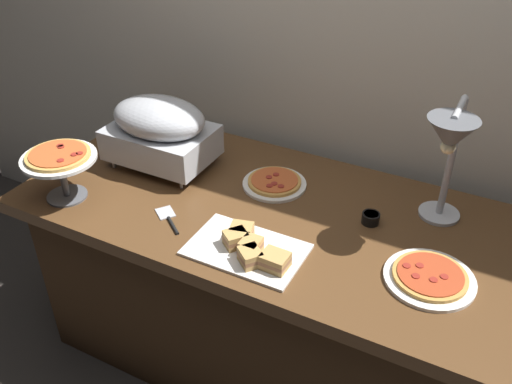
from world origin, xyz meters
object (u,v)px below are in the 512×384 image
at_px(chafing_dish, 160,130).
at_px(pizza_plate_raised_stand, 60,161).
at_px(serving_spatula, 169,219).
at_px(pizza_plate_front, 430,277).
at_px(pizza_plate_center, 274,183).
at_px(sauce_cup_near, 371,218).
at_px(sandwich_platter, 249,248).
at_px(heat_lamp, 450,144).

relative_size(chafing_dish, pizza_plate_raised_stand, 1.52).
distance_m(pizza_plate_raised_stand, serving_spatula, 0.44).
xyz_separation_m(pizza_plate_front, pizza_plate_raised_stand, (-1.27, -0.16, 0.14)).
xyz_separation_m(pizza_plate_front, pizza_plate_center, (-0.64, 0.25, 0.00)).
height_order(pizza_plate_front, sauce_cup_near, sauce_cup_near).
distance_m(sandwich_platter, serving_spatula, 0.33).
bearing_deg(pizza_plate_center, pizza_plate_raised_stand, -146.80).
bearing_deg(serving_spatula, sandwich_platter, -5.53).
relative_size(pizza_plate_front, pizza_plate_raised_stand, 1.03).
xyz_separation_m(pizza_plate_raised_stand, sandwich_platter, (0.74, 0.02, -0.13)).
bearing_deg(sauce_cup_near, pizza_plate_raised_stand, -160.71).
bearing_deg(sandwich_platter, pizza_plate_raised_stand, -178.15).
xyz_separation_m(chafing_dish, pizza_plate_front, (1.10, -0.19, -0.14)).
relative_size(sandwich_platter, serving_spatula, 2.36).
height_order(heat_lamp, sauce_cup_near, heat_lamp).
distance_m(heat_lamp, pizza_plate_raised_stand, 1.30).
height_order(pizza_plate_center, serving_spatula, pizza_plate_center).
relative_size(chafing_dish, pizza_plate_center, 1.67).
xyz_separation_m(heat_lamp, sauce_cup_near, (-0.20, -0.02, -0.33)).
bearing_deg(serving_spatula, heat_lamp, 21.53).
bearing_deg(serving_spatula, pizza_plate_raised_stand, -172.21).
distance_m(heat_lamp, pizza_plate_center, 0.68).
bearing_deg(heat_lamp, pizza_plate_raised_stand, -162.85).
relative_size(chafing_dish, sauce_cup_near, 6.53).
height_order(chafing_dish, pizza_plate_raised_stand, chafing_dish).
bearing_deg(pizza_plate_center, pizza_plate_front, -21.60).
bearing_deg(chafing_dish, serving_spatula, -51.82).
height_order(pizza_plate_front, pizza_plate_raised_stand, pizza_plate_raised_stand).
relative_size(chafing_dish, pizza_plate_front, 1.47).
xyz_separation_m(heat_lamp, pizza_plate_raised_stand, (-1.23, -0.38, -0.20)).
bearing_deg(pizza_plate_raised_stand, heat_lamp, 17.15).
bearing_deg(sauce_cup_near, heat_lamp, 5.28).
distance_m(pizza_plate_center, sauce_cup_near, 0.40).
xyz_separation_m(heat_lamp, pizza_plate_front, (0.05, -0.21, -0.33)).
bearing_deg(sauce_cup_near, pizza_plate_center, 171.73).
relative_size(pizza_plate_front, pizza_plate_center, 1.13).
bearing_deg(pizza_plate_raised_stand, pizza_plate_center, 33.20).
bearing_deg(pizza_plate_raised_stand, sandwich_platter, 1.85).
distance_m(pizza_plate_center, serving_spatula, 0.43).
height_order(chafing_dish, sandwich_platter, chafing_dish).
height_order(pizza_plate_center, pizza_plate_raised_stand, pizza_plate_raised_stand).
relative_size(heat_lamp, serving_spatula, 2.90).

